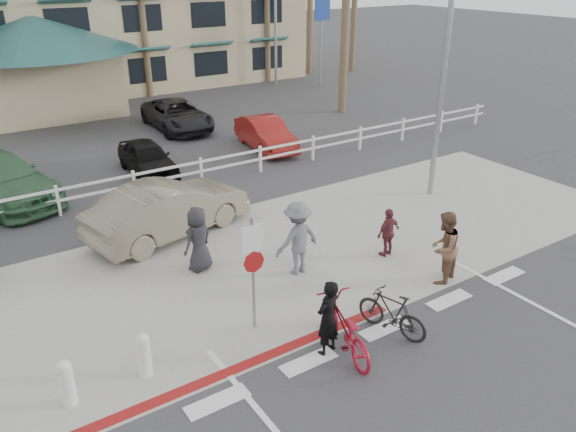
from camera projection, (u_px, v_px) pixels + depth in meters
ground at (404, 343)px, 11.58m from camera, size 140.00×140.00×0.00m
bike_path at (483, 401)px, 10.06m from camera, size 12.00×16.00×0.01m
sidewalk_plaza at (286, 256)px, 15.00m from camera, size 22.00×7.00×0.01m
cross_street at (218, 206)px, 18.04m from camera, size 40.00×5.00×0.01m
parking_lot at (122, 136)px, 25.25m from camera, size 50.00×16.00×0.01m
curb_red at (249, 363)px, 10.99m from camera, size 7.00×0.25×0.02m
rail_fence at (204, 171)px, 19.60m from camera, size 29.40×0.16×1.00m
sign_post at (253, 268)px, 11.50m from camera, size 0.50×0.10×2.90m
bollard_0 at (144, 355)px, 10.50m from camera, size 0.26×0.26×0.95m
bollard_1 at (67, 383)px, 9.80m from camera, size 0.26×0.26×0.95m
streetlight_0 at (445, 57)px, 17.14m from camera, size 0.60×2.00×9.00m
streetlight_1 at (275, 5)px, 33.84m from camera, size 0.60×2.00×9.50m
info_sign at (321, 40)px, 34.13m from camera, size 1.20×0.16×5.60m
bike_red at (344, 328)px, 11.14m from camera, size 1.17×2.21×1.10m
rider_red at (328, 318)px, 10.99m from camera, size 0.68×0.54×1.64m
bike_black at (392, 313)px, 11.72m from camera, size 0.89×1.70×0.99m
rider_black at (444, 248)px, 13.46m from camera, size 1.07×0.95×1.84m
pedestrian_a at (297, 239)px, 13.83m from camera, size 1.27×0.79×1.90m
pedestrian_child at (388, 233)px, 14.76m from camera, size 0.83×0.42×1.35m
pedestrian_b at (198, 239)px, 14.01m from camera, size 0.98×0.82×1.71m
car_white_sedan at (169, 209)px, 15.88m from camera, size 5.05×2.76×1.58m
lot_car_2 at (147, 158)px, 20.55m from camera, size 1.50×3.57×1.20m
lot_car_3 at (266, 134)px, 23.26m from camera, size 1.88×4.06×1.29m
lot_car_5 at (177, 115)px, 26.01m from camera, size 2.37×4.85×1.33m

